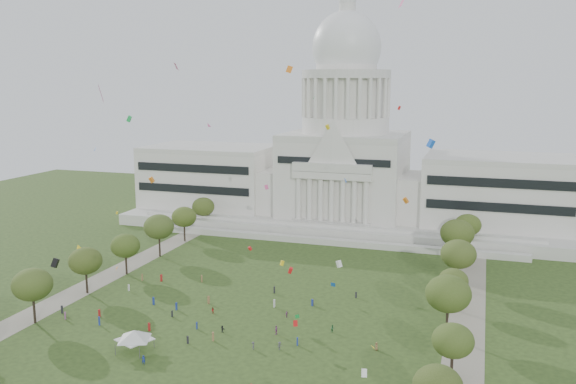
# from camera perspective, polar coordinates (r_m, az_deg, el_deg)

# --- Properties ---
(ground) EXTENTS (400.00, 400.00, 0.00)m
(ground) POSITION_cam_1_polar(r_m,az_deg,el_deg) (130.43, -6.30, -13.88)
(ground) COLOR #2D411A
(ground) RESTS_ON ground
(capitol) EXTENTS (160.00, 64.50, 91.30)m
(capitol) POSITION_cam_1_polar(r_m,az_deg,el_deg) (229.34, 5.31, 2.50)
(capitol) COLOR beige
(capitol) RESTS_ON ground
(path_left) EXTENTS (8.00, 160.00, 0.04)m
(path_left) POSITION_cam_1_polar(r_m,az_deg,el_deg) (177.42, -16.62, -7.61)
(path_left) COLOR gray
(path_left) RESTS_ON ground
(path_right) EXTENTS (8.00, 160.00, 0.04)m
(path_right) POSITION_cam_1_polar(r_m,az_deg,el_deg) (148.07, 16.40, -11.22)
(path_right) COLOR gray
(path_right) RESTS_ON ground
(row_tree_l_1) EXTENTS (8.86, 8.86, 12.59)m
(row_tree_l_1) POSITION_cam_1_polar(r_m,az_deg,el_deg) (147.76, -22.81, -7.99)
(row_tree_l_1) COLOR black
(row_tree_l_1) RESTS_ON ground
(row_tree_r_1) EXTENTS (7.58, 7.58, 10.78)m
(row_tree_r_1) POSITION_cam_1_polar(r_m,az_deg,el_deg) (115.83, 15.18, -13.28)
(row_tree_r_1) COLOR black
(row_tree_r_1) RESTS_ON ground
(row_tree_l_2) EXTENTS (8.42, 8.42, 11.97)m
(row_tree_l_2) POSITION_cam_1_polar(r_m,az_deg,el_deg) (163.49, -18.43, -6.13)
(row_tree_l_2) COLOR black
(row_tree_l_2) RESTS_ON ground
(row_tree_r_2) EXTENTS (9.55, 9.55, 13.58)m
(row_tree_r_2) POSITION_cam_1_polar(r_m,az_deg,el_deg) (133.06, 14.77, -9.19)
(row_tree_r_2) COLOR black
(row_tree_r_2) RESTS_ON ground
(row_tree_l_3) EXTENTS (8.12, 8.12, 11.55)m
(row_tree_l_3) POSITION_cam_1_polar(r_m,az_deg,el_deg) (176.12, -14.98, -4.88)
(row_tree_l_3) COLOR black
(row_tree_l_3) RESTS_ON ground
(row_tree_r_3) EXTENTS (7.01, 7.01, 9.98)m
(row_tree_r_3) POSITION_cam_1_polar(r_m,az_deg,el_deg) (150.02, 15.21, -8.01)
(row_tree_r_3) COLOR black
(row_tree_r_3) RESTS_ON ground
(row_tree_l_4) EXTENTS (9.29, 9.29, 13.21)m
(row_tree_l_4) POSITION_cam_1_polar(r_m,az_deg,el_deg) (191.08, -11.99, -3.20)
(row_tree_l_4) COLOR black
(row_tree_l_4) RESTS_ON ground
(row_tree_r_4) EXTENTS (9.19, 9.19, 13.06)m
(row_tree_r_4) POSITION_cam_1_polar(r_m,az_deg,el_deg) (164.26, 15.66, -5.62)
(row_tree_r_4) COLOR black
(row_tree_r_4) RESTS_ON ground
(row_tree_l_5) EXTENTS (8.33, 8.33, 11.85)m
(row_tree_l_5) POSITION_cam_1_polar(r_m,az_deg,el_deg) (207.67, -9.70, -2.32)
(row_tree_l_5) COLOR black
(row_tree_l_5) RESTS_ON ground
(row_tree_r_5) EXTENTS (9.82, 9.82, 13.96)m
(row_tree_r_5) POSITION_cam_1_polar(r_m,az_deg,el_deg) (183.63, 15.56, -3.73)
(row_tree_r_5) COLOR black
(row_tree_r_5) RESTS_ON ground
(row_tree_l_6) EXTENTS (8.19, 8.19, 11.64)m
(row_tree_l_6) POSITION_cam_1_polar(r_m,az_deg,el_deg) (224.23, -7.93, -1.37)
(row_tree_l_6) COLOR black
(row_tree_l_6) RESTS_ON ground
(row_tree_r_6) EXTENTS (8.42, 8.42, 11.97)m
(row_tree_r_6) POSITION_cam_1_polar(r_m,az_deg,el_deg) (201.35, 16.48, -2.97)
(row_tree_r_6) COLOR black
(row_tree_r_6) RESTS_ON ground
(event_tent) EXTENTS (10.85, 10.85, 4.59)m
(event_tent) POSITION_cam_1_polar(r_m,az_deg,el_deg) (128.43, -14.18, -12.81)
(event_tent) COLOR #4C4C4C
(event_tent) RESTS_ON ground
(person_0) EXTENTS (0.97, 0.90, 1.67)m
(person_0) POSITION_cam_1_polar(r_m,az_deg,el_deg) (127.54, 8.27, -14.10)
(person_0) COLOR olive
(person_0) RESTS_ON ground
(person_2) EXTENTS (0.95, 0.96, 1.71)m
(person_2) POSITION_cam_1_polar(r_m,az_deg,el_deg) (134.76, 4.20, -12.62)
(person_2) COLOR #33723F
(person_2) RESTS_ON ground
(person_3) EXTENTS (0.66, 1.13, 1.68)m
(person_3) POSITION_cam_1_polar(r_m,az_deg,el_deg) (126.72, -3.28, -14.17)
(person_3) COLOR #4C4C51
(person_3) RESTS_ON ground
(person_4) EXTENTS (0.68, 1.20, 2.02)m
(person_4) POSITION_cam_1_polar(r_m,az_deg,el_deg) (133.36, -1.11, -12.78)
(person_4) COLOR #994C8C
(person_4) RESTS_ON ground
(person_5) EXTENTS (1.51, 1.19, 1.53)m
(person_5) POSITION_cam_1_polar(r_m,az_deg,el_deg) (135.21, -6.16, -12.62)
(person_5) COLOR #26262B
(person_5) RESTS_ON ground
(person_7) EXTENTS (0.81, 0.71, 1.86)m
(person_7) POSITION_cam_1_polar(r_m,az_deg,el_deg) (123.78, -13.37, -15.02)
(person_7) COLOR navy
(person_7) RESTS_ON ground
(person_8) EXTENTS (0.75, 0.52, 1.43)m
(person_8) POSITION_cam_1_polar(r_m,az_deg,el_deg) (145.70, -7.05, -10.93)
(person_8) COLOR #B21E1E
(person_8) RESTS_ON ground
(person_9) EXTENTS (1.02, 1.26, 1.73)m
(person_9) POSITION_cam_1_polar(r_m,az_deg,el_deg) (126.43, -0.78, -14.20)
(person_9) COLOR #4C4C51
(person_9) RESTS_ON ground
(person_10) EXTENTS (0.77, 0.99, 1.50)m
(person_10) POSITION_cam_1_polar(r_m,az_deg,el_deg) (142.30, -0.12, -11.36)
(person_10) COLOR #994C8C
(person_10) RESTS_ON ground
(distant_crowd) EXTENTS (63.66, 37.76, 1.95)m
(distant_crowd) POSITION_cam_1_polar(r_m,az_deg,el_deg) (149.24, -9.44, -10.39)
(distant_crowd) COLOR #26262B
(distant_crowd) RESTS_ON ground
(kite_swarm) EXTENTS (86.54, 97.00, 65.80)m
(kite_swarm) POSITION_cam_1_polar(r_m,az_deg,el_deg) (128.35, -4.83, -0.79)
(kite_swarm) COLOR red
(kite_swarm) RESTS_ON ground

